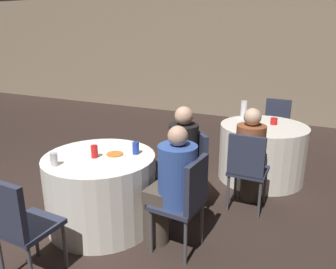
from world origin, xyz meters
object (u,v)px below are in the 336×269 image
object	(u,v)px
chair_near_northeast	(191,164)
soda_can_red	(94,152)
chair_far_north	(276,122)
person_floral_shirt	(251,158)
soda_can_silver	(54,159)
bottle_far	(244,110)
soda_can_blue	(136,148)
table_far	(262,152)
person_blue_shirt	(170,187)
chair_far_south	(247,165)
table_near	(101,190)
chair_near_east	(187,197)
chair_near_south	(18,221)
person_black_shirt	(177,162)
pizza_plate_near	(115,154)

from	to	relation	value
chair_near_northeast	soda_can_red	xyz separation A→B (m)	(-0.74, -0.68, 0.26)
chair_far_north	person_floral_shirt	size ratio (longest dim) A/B	0.78
soda_can_silver	soda_can_red	bearing A→B (deg)	57.17
bottle_far	soda_can_blue	bearing A→B (deg)	-108.50
chair_far_north	bottle_far	xyz separation A→B (m)	(-0.37, -0.70, 0.32)
chair_far_north	soda_can_red	world-z (taller)	chair_far_north
table_far	soda_can_blue	world-z (taller)	soda_can_blue
person_blue_shirt	chair_far_south	bearing A→B (deg)	-23.58
soda_can_silver	chair_far_north	bearing A→B (deg)	64.33
table_far	soda_can_blue	size ratio (longest dim) A/B	9.26
table_far	person_blue_shirt	xyz separation A→B (m)	(-0.48, -1.89, 0.23)
bottle_far	table_near	bearing A→B (deg)	-113.90
table_far	person_floral_shirt	xyz separation A→B (m)	(0.00, -0.81, 0.21)
chair_near_east	chair_far_north	xyz separation A→B (m)	(0.35, 2.88, 0.00)
soda_can_red	bottle_far	size ratio (longest dim) A/B	0.50
chair_near_northeast	soda_can_red	size ratio (longest dim) A/B	7.38
table_near	chair_near_south	xyz separation A→B (m)	(-0.04, -0.96, 0.18)
person_black_shirt	soda_can_red	bearing A→B (deg)	91.99
bottle_far	chair_far_south	bearing A→B (deg)	-74.69
chair_far_south	pizza_plate_near	world-z (taller)	chair_far_south
chair_far_south	pizza_plate_near	distance (m)	1.40
chair_near_east	person_floral_shirt	size ratio (longest dim) A/B	0.78
chair_near_northeast	soda_can_silver	distance (m)	1.40
table_near	soda_can_blue	world-z (taller)	soda_can_blue
pizza_plate_near	soda_can_silver	world-z (taller)	soda_can_silver
chair_near_northeast	person_floral_shirt	xyz separation A→B (m)	(0.55, 0.40, 0.03)
table_far	chair_far_south	bearing A→B (deg)	-89.88
chair_near_east	pizza_plate_near	size ratio (longest dim) A/B	4.29
chair_far_south	soda_can_silver	size ratio (longest dim) A/B	7.38
table_far	bottle_far	distance (m)	0.66
pizza_plate_near	soda_can_blue	xyz separation A→B (m)	(0.17, 0.12, 0.05)
table_far	chair_near_east	xyz separation A→B (m)	(-0.32, -1.90, 0.18)
table_near	pizza_plate_near	distance (m)	0.41
person_blue_shirt	bottle_far	size ratio (longest dim) A/B	4.81
pizza_plate_near	chair_near_northeast	bearing A→B (deg)	42.10
bottle_far	chair_near_east	bearing A→B (deg)	-89.34
person_floral_shirt	soda_can_red	size ratio (longest dim) A/B	9.42
person_floral_shirt	bottle_far	distance (m)	1.17
table_near	chair_near_east	distance (m)	0.98
chair_far_north	soda_can_blue	distance (m)	2.81
chair_far_north	person_black_shirt	size ratio (longest dim) A/B	0.76
chair_far_south	soda_can_silver	distance (m)	1.96
person_black_shirt	chair_near_south	bearing A→B (deg)	115.91
chair_near_northeast	soda_can_silver	world-z (taller)	chair_near_northeast
person_black_shirt	soda_can_blue	distance (m)	0.49
soda_can_blue	chair_near_east	bearing A→B (deg)	-22.49
chair_near_northeast	chair_far_north	size ratio (longest dim) A/B	1.00
pizza_plate_near	soda_can_blue	world-z (taller)	soda_can_blue
chair_near_east	bottle_far	world-z (taller)	bottle_far
table_far	soda_can_blue	bearing A→B (deg)	-121.02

